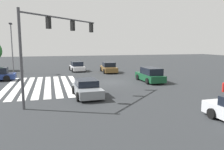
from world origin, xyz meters
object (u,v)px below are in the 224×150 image
at_px(traffic_signal_mast, 53,35).
at_px(car_5, 109,68).
at_px(street_light_pole_a, 12,43).
at_px(car_1, 150,75).
at_px(car_0, 87,88).
at_px(car_4, 77,66).
at_px(fire_hydrant, 223,87).

height_order(traffic_signal_mast, car_5, traffic_signal_mast).
bearing_deg(car_5, traffic_signal_mast, 154.98).
bearing_deg(street_light_pole_a, traffic_signal_mast, 17.48).
bearing_deg(car_5, car_1, -162.57).
bearing_deg(car_0, car_1, 120.26).
height_order(car_0, car_4, car_4).
height_order(car_1, fire_hydrant, car_1).
bearing_deg(traffic_signal_mast, car_1, -18.18).
relative_size(car_5, street_light_pole_a, 0.68).
bearing_deg(street_light_pole_a, fire_hydrant, 46.82).
bearing_deg(street_light_pole_a, car_0, 25.15).
distance_m(car_5, street_light_pole_a, 14.42).
xyz_separation_m(car_4, fire_hydrant, (19.09, 10.64, -0.29)).
xyz_separation_m(traffic_signal_mast, street_light_pole_a, (-17.36, -5.47, -0.48)).
bearing_deg(car_0, traffic_signal_mast, -82.11).
relative_size(car_1, car_4, 1.10).
bearing_deg(car_4, fire_hydrant, 25.90).
distance_m(traffic_signal_mast, fire_hydrant, 15.17).
relative_size(car_4, fire_hydrant, 4.96).
distance_m(car_0, car_4, 17.41).
height_order(car_0, car_1, car_1).
height_order(traffic_signal_mast, car_4, traffic_signal_mast).
relative_size(traffic_signal_mast, fire_hydrant, 7.50).
xyz_separation_m(traffic_signal_mast, car_4, (-17.77, 3.81, -4.14)).
height_order(car_4, fire_hydrant, car_4).
height_order(car_5, street_light_pole_a, street_light_pole_a).
bearing_deg(traffic_signal_mast, car_0, -35.87).
bearing_deg(car_0, car_5, 157.08).
bearing_deg(traffic_signal_mast, street_light_pole_a, 62.48).
relative_size(car_0, car_4, 1.01).
distance_m(car_0, car_1, 9.41).
height_order(car_4, street_light_pole_a, street_light_pole_a).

